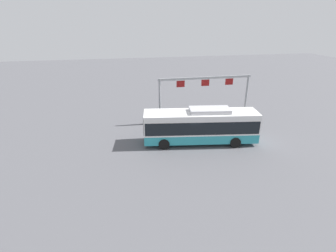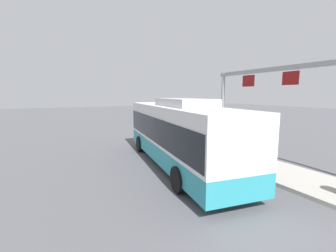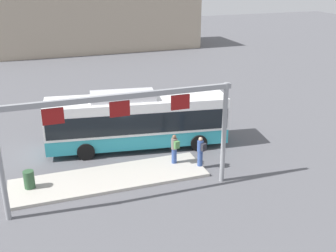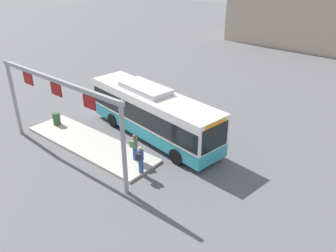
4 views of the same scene
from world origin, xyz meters
TOP-DOWN VIEW (x-y plane):
  - ground_plane at (0.00, 0.00)m, footprint 120.00×120.00m
  - platform_curb at (-2.45, -3.50)m, footprint 10.00×2.80m
  - bus_main at (-0.01, 0.00)m, footprint 10.85×4.03m
  - person_boarding at (2.44, -3.87)m, footprint 0.47×0.59m
  - person_waiting_near at (1.23, -3.10)m, footprint 0.41×0.57m
  - platform_sign_gantry at (-2.22, -5.50)m, footprint 10.69×0.24m
  - trash_bin at (-6.38, -3.27)m, footprint 0.52×0.52m

SIDE VIEW (x-z plane):
  - ground_plane at x=0.00m, z-range 0.00..0.00m
  - platform_curb at x=-2.45m, z-range 0.00..0.16m
  - trash_bin at x=-6.38m, z-range 0.16..1.06m
  - person_boarding at x=2.44m, z-range 0.22..1.89m
  - person_waiting_near at x=1.23m, z-range 0.22..1.89m
  - bus_main at x=-0.01m, z-range 0.08..3.54m
  - platform_sign_gantry at x=-2.22m, z-range 1.22..6.42m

